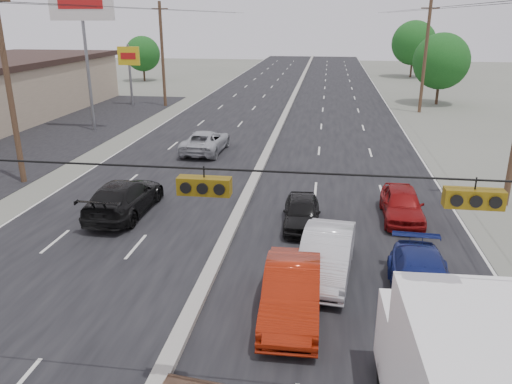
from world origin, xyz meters
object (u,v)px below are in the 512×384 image
tree_left_far (143,54)px  queue_car_d (422,282)px  tree_right_far (414,43)px  utility_pole_left_c (162,54)px  utility_pole_right_c (425,57)px  tree_right_mid (441,61)px  red_sedan (292,292)px  oncoming_far (206,142)px  queue_car_a (302,212)px  queue_car_b (326,255)px  oncoming_near (124,198)px  utility_pole_left_b (9,88)px  pole_sign_far (129,61)px  pole_sign_billboard (82,12)px  queue_car_e (402,204)px

tree_left_far → queue_car_d: 61.81m
tree_right_far → tree_left_far: bearing=-165.3°
utility_pole_left_c → utility_pole_right_c: 25.00m
utility_pole_right_c → tree_right_mid: 5.64m
tree_right_far → red_sedan: size_ratio=1.72×
utility_pole_right_c → oncoming_far: utility_pole_right_c is taller
tree_left_far → queue_car_a: bearing=-63.0°
queue_car_b → oncoming_near: 10.22m
utility_pole_left_b → queue_car_b: 18.95m
pole_sign_far → tree_left_far: tree_left_far is taller
utility_pole_left_c → pole_sign_far: size_ratio=1.67×
utility_pole_right_c → oncoming_far: size_ratio=1.92×
oncoming_near → red_sedan: bearing=139.7°
pole_sign_far → tree_right_mid: tree_right_mid is taller
pole_sign_far → tree_right_far: tree_right_far is taller
utility_pole_left_b → oncoming_near: utility_pole_left_b is taller
queue_car_d → oncoming_near: size_ratio=0.87×
utility_pole_left_b → queue_car_b: size_ratio=2.08×
utility_pole_left_c → red_sedan: (15.50, -35.85, -4.33)m
utility_pole_left_c → pole_sign_billboard: size_ratio=0.91×
tree_left_far → queue_car_d: bearing=-62.0°
queue_car_a → queue_car_b: queue_car_b is taller
utility_pole_left_c → tree_right_far: 41.38m
pole_sign_far → queue_car_b: size_ratio=1.25×
pole_sign_billboard → tree_right_far: size_ratio=1.35×
utility_pole_left_b → oncoming_near: (7.35, -3.70, -4.31)m
queue_car_a → oncoming_far: bearing=118.3°
utility_pole_left_c → queue_car_e: utility_pole_left_c is taller
pole_sign_far → queue_car_d: pole_sign_far is taller
tree_right_mid → tree_right_far: tree_right_far is taller
pole_sign_billboard → queue_car_a: (17.44, -17.04, -8.21)m
red_sedan → queue_car_e: size_ratio=1.12×
tree_right_mid → queue_car_b: size_ratio=1.48×
tree_left_far → tree_right_mid: size_ratio=0.86×
utility_pole_left_b → tree_right_mid: utility_pole_left_b is taller
red_sedan → pole_sign_far: bearing=116.6°
oncoming_near → queue_car_e: bearing=-174.1°
utility_pole_left_b → queue_car_d: size_ratio=2.09×
queue_car_b → queue_car_d: size_ratio=1.01×
tree_right_far → queue_car_b: 64.50m
utility_pole_left_c → queue_car_e: size_ratio=2.36×
queue_car_b → oncoming_far: 17.81m
queue_car_a → queue_car_d: size_ratio=0.81×
tree_left_far → queue_car_e: (29.28, -47.62, -2.99)m
utility_pole_right_c → queue_car_d: utility_pole_right_c is taller
tree_right_mid → red_sedan: 42.73m
queue_car_e → pole_sign_billboard: bearing=145.2°
queue_car_a → queue_car_d: queue_car_d is taller
red_sedan → oncoming_near: bearing=137.4°
utility_pole_left_b → utility_pole_right_c: bearing=45.0°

